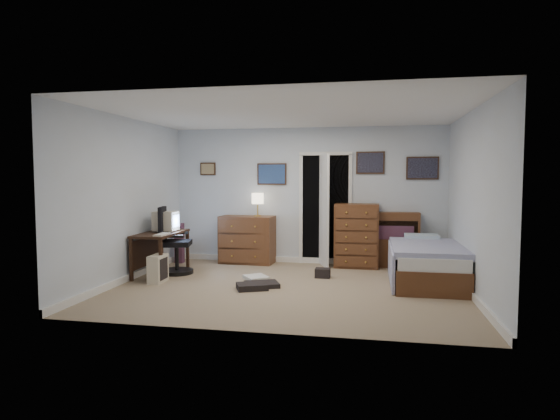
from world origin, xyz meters
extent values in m
cube|color=gray|center=(0.00, 0.00, -0.01)|extent=(5.00, 4.00, 0.02)
cube|color=black|center=(-2.20, 0.52, 0.67)|extent=(0.58, 1.21, 0.04)
cube|color=black|center=(-2.43, -0.05, 0.33)|extent=(0.05, 0.05, 0.66)
cube|color=black|center=(-1.95, -0.04, 0.33)|extent=(0.05, 0.05, 0.66)
cube|color=black|center=(-2.45, 1.08, 0.33)|extent=(0.05, 0.05, 0.66)
cube|color=black|center=(-1.97, 1.09, 0.33)|extent=(0.05, 0.05, 0.66)
cube|color=black|center=(-2.46, 0.51, 0.37)|extent=(0.05, 1.11, 0.46)
cube|color=beige|center=(-2.18, 0.67, 0.87)|extent=(0.36, 0.34, 0.31)
cube|color=#8CB2F2|center=(-2.00, 0.67, 0.87)|extent=(0.02, 0.26, 0.20)
cube|color=beige|center=(-2.18, 0.67, 0.70)|extent=(0.24, 0.24, 0.02)
cube|color=beige|center=(-2.02, 0.17, 0.70)|extent=(0.15, 0.37, 0.02)
cube|color=beige|center=(-2.00, -0.03, 0.21)|extent=(0.19, 0.39, 0.42)
cube|color=black|center=(-1.90, -0.03, 0.21)|extent=(0.01, 0.28, 0.32)
cylinder|color=black|center=(-1.97, 0.63, 0.03)|extent=(0.64, 0.64, 0.06)
cylinder|color=black|center=(-1.97, 0.63, 0.26)|extent=(0.07, 0.07, 0.41)
cube|color=black|center=(-1.97, 0.63, 0.50)|extent=(0.55, 0.55, 0.08)
cube|color=black|center=(-2.20, 0.58, 0.82)|extent=(0.15, 0.42, 0.57)
cube|color=black|center=(-1.92, 0.39, 0.65)|extent=(0.31, 0.12, 0.04)
cube|color=black|center=(-2.03, 0.87, 0.65)|extent=(0.31, 0.12, 0.04)
cube|color=maroon|center=(-2.32, 1.55, 0.37)|extent=(0.15, 0.15, 0.74)
cube|color=brown|center=(-1.08, 1.77, 0.44)|extent=(1.01, 0.55, 0.87)
cylinder|color=gold|center=(-0.88, 1.77, 0.89)|extent=(0.14, 0.14, 0.02)
cylinder|color=gold|center=(-0.88, 1.77, 1.02)|extent=(0.03, 0.03, 0.26)
cylinder|color=beige|center=(-0.88, 1.77, 1.20)|extent=(0.23, 0.23, 0.20)
cube|color=black|center=(0.35, 2.30, 1.00)|extent=(0.90, 0.60, 2.00)
cube|color=white|center=(-0.10, 1.97, 1.00)|extent=(0.06, 0.05, 2.00)
cube|color=white|center=(0.80, 1.97, 1.00)|extent=(0.06, 0.05, 2.00)
cube|color=white|center=(0.35, 1.97, 2.02)|extent=(0.96, 0.05, 0.06)
cube|color=white|center=(0.31, 1.86, 1.00)|extent=(0.31, 0.77, 2.00)
sphere|color=gold|center=(0.62, 1.71, 1.00)|extent=(0.06, 0.06, 0.06)
cube|color=brown|center=(0.93, 1.75, 0.56)|extent=(0.77, 0.46, 1.12)
cube|color=brown|center=(1.47, 1.88, 0.49)|extent=(1.09, 0.29, 0.98)
cube|color=black|center=(1.47, 1.79, 0.67)|extent=(1.00, 0.12, 0.33)
cube|color=maroon|center=(1.47, 1.79, 0.63)|extent=(0.87, 0.14, 0.24)
cube|color=brown|center=(2.00, 0.72, 0.17)|extent=(0.99, 1.97, 0.34)
cube|color=white|center=(2.00, 0.72, 0.43)|extent=(0.95, 1.93, 0.18)
cube|color=#53579B|center=(2.00, 0.62, 0.54)|extent=(1.05, 1.67, 0.10)
cube|color=#53579B|center=(1.48, 0.62, 0.27)|extent=(0.05, 1.67, 0.53)
cube|color=#81AECF|center=(2.00, 1.45, 0.58)|extent=(0.54, 0.38, 0.13)
cube|color=#331E11|center=(-1.90, 1.98, 1.75)|extent=(0.30, 0.03, 0.24)
cube|color=olive|center=(-1.90, 1.96, 1.75)|extent=(0.25, 0.01, 0.19)
cube|color=#331E11|center=(-0.65, 1.98, 1.65)|extent=(0.55, 0.03, 0.40)
cube|color=#1A0B4E|center=(-0.65, 1.96, 1.65)|extent=(0.50, 0.01, 0.35)
cube|color=#331E11|center=(1.15, 1.98, 1.85)|extent=(0.50, 0.03, 0.40)
cube|color=black|center=(1.15, 1.96, 1.85)|extent=(0.45, 0.01, 0.35)
cube|color=#331E11|center=(2.05, 1.98, 1.75)|extent=(0.55, 0.03, 0.40)
cube|color=black|center=(2.05, 1.96, 1.75)|extent=(0.50, 0.01, 0.35)
cube|color=black|center=(-0.38, -0.03, 0.03)|extent=(0.58, 0.53, 0.06)
cube|color=black|center=(-0.48, -0.21, 0.04)|extent=(0.51, 0.46, 0.08)
cube|color=silver|center=(-0.58, 0.44, 0.03)|extent=(0.47, 0.49, 0.05)
cube|color=black|center=(0.43, 0.76, 0.07)|extent=(0.24, 0.20, 0.15)
camera|label=1|loc=(1.14, -6.57, 1.59)|focal=30.00mm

